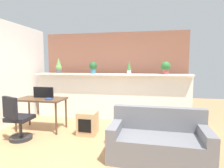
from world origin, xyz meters
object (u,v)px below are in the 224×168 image
potted_plant_3 (166,67)px  desk (41,102)px  side_cube_shelf (88,123)px  couch (158,141)px  potted_plant_2 (129,67)px  potted_plant_1 (93,67)px  book_on_desk (49,99)px  office_chair (18,122)px  potted_plant_0 (59,66)px  tv_monitor (43,92)px

potted_plant_3 → desk: potted_plant_3 is taller
side_cube_shelf → couch: (1.47, -0.81, 0.03)m
potted_plant_2 → potted_plant_3: potted_plant_2 is taller
desk → potted_plant_3: bearing=21.3°
desk → couch: 2.80m
potted_plant_1 → side_cube_shelf: size_ratio=0.65×
potted_plant_1 → potted_plant_3: (1.95, -0.00, 0.00)m
potted_plant_2 → book_on_desk: potted_plant_2 is taller
potted_plant_2 → potted_plant_3: size_ratio=1.07×
potted_plant_1 → office_chair: potted_plant_1 is taller
potted_plant_1 → side_cube_shelf: 1.73m
potted_plant_3 → office_chair: size_ratio=0.36×
potted_plant_3 → office_chair: potted_plant_3 is taller
book_on_desk → potted_plant_3: bearing=26.0°
potted_plant_0 → tv_monitor: potted_plant_0 is taller
potted_plant_0 → potted_plant_2: size_ratio=1.27×
potted_plant_3 → potted_plant_2: bearing=179.1°
desk → tv_monitor: bearing=77.2°
tv_monitor → office_chair: tv_monitor is taller
potted_plant_0 → side_cube_shelf: potted_plant_0 is taller
desk → book_on_desk: size_ratio=7.79×
potted_plant_2 → book_on_desk: bearing=-142.2°
couch → potted_plant_0: bearing=143.5°
potted_plant_0 → potted_plant_2: bearing=-0.4°
potted_plant_1 → side_cube_shelf: (0.22, -1.20, -1.22)m
book_on_desk → potted_plant_2: bearing=37.8°
office_chair → desk: bearing=80.8°
desk → book_on_desk: bearing=-26.7°
desk → potted_plant_0: bearing=95.8°
potted_plant_2 → potted_plant_3: 0.95m
office_chair → potted_plant_1: bearing=60.0°
potted_plant_1 → potted_plant_2: bearing=0.8°
book_on_desk → tv_monitor: bearing=140.0°
couch → desk: bearing=161.4°
potted_plant_0 → potted_plant_1: (1.05, -0.03, -0.03)m
side_cube_shelf → desk: bearing=176.1°
potted_plant_1 → potted_plant_2: potted_plant_2 is taller
office_chair → book_on_desk: bearing=53.9°
office_chair → potted_plant_3: bearing=31.1°
potted_plant_3 → tv_monitor: (-2.87, -1.04, -0.59)m
office_chair → couch: (2.74, -0.20, -0.11)m
office_chair → side_cube_shelf: (1.27, 0.61, -0.14)m
side_cube_shelf → book_on_desk: (-0.87, -0.06, 0.52)m
couch → side_cube_shelf: bearing=151.3°
potted_plant_0 → potted_plant_3: size_ratio=1.36×
desk → couch: size_ratio=0.70×
potted_plant_0 → potted_plant_1: bearing=-1.5°
potted_plant_1 → book_on_desk: (-0.65, -1.27, -0.70)m
potted_plant_0 → potted_plant_3: 3.00m
tv_monitor → side_cube_shelf: 1.31m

